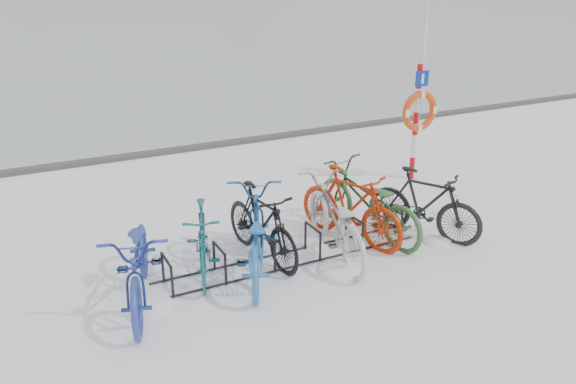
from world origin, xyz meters
name	(u,v)px	position (x,y,z in m)	size (l,w,h in m)	color
ground	(291,260)	(0.00, 0.00, 0.00)	(900.00, 900.00, 0.00)	white
quay_edge	(174,150)	(0.00, 5.90, 0.05)	(400.00, 0.25, 0.10)	#3F3F42
bike_rack	(291,249)	(0.00, 0.00, 0.18)	(4.00, 0.48, 0.46)	black
lifebuoy_station	(419,111)	(3.77, 1.92, 1.39)	(0.80, 0.23, 4.15)	#B40E0E
bike_0	(140,260)	(-2.15, -0.11, 0.58)	(0.77, 2.20, 1.15)	#273C92
bike_1	(202,239)	(-1.22, 0.26, 0.50)	(0.47, 1.66, 1.00)	#175963
bike_2	(255,233)	(-0.58, -0.06, 0.58)	(0.77, 2.22, 1.16)	#2569B5
bike_3	(262,222)	(-0.32, 0.29, 0.55)	(0.52, 1.84, 1.11)	black
bike_4	(335,217)	(0.67, -0.09, 0.57)	(0.76, 2.18, 1.15)	#BABEC3
bike_5	(350,204)	(1.13, 0.21, 0.59)	(0.55, 1.96, 1.18)	#BA2908
bike_6	(367,200)	(1.47, 0.25, 0.58)	(0.77, 2.22, 1.16)	#306130
bike_7	(425,202)	(2.24, -0.19, 0.56)	(0.52, 1.86, 1.11)	black
snow_drifts	(319,260)	(0.35, -0.19, 0.00)	(5.76, 1.89, 0.22)	white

